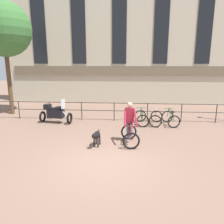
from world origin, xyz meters
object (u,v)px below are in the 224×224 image
at_px(parked_bicycle_near_lamp, 141,118).
at_px(parked_bicycle_mid_right, 170,119).
at_px(cyclist_with_bike, 130,125).
at_px(parked_motorcycle, 55,113).
at_px(parked_bicycle_mid_left, 156,118).
at_px(dog, 96,136).

height_order(parked_bicycle_near_lamp, parked_bicycle_mid_right, same).
relative_size(cyclist_with_bike, parked_motorcycle, 0.95).
relative_size(parked_motorcycle, parked_bicycle_mid_left, 1.49).
distance_m(parked_bicycle_mid_left, parked_bicycle_mid_right, 0.77).
xyz_separation_m(parked_bicycle_near_lamp, parked_bicycle_mid_left, (0.76, 0.00, 0.00)).
height_order(parked_motorcycle, parked_bicycle_mid_left, parked_motorcycle).
bearing_deg(cyclist_with_bike, dog, -163.20).
distance_m(dog, parked_motorcycle, 4.24).
height_order(dog, parked_bicycle_near_lamp, parked_bicycle_near_lamp).
bearing_deg(cyclist_with_bike, parked_bicycle_near_lamp, 72.27).
bearing_deg(parked_bicycle_mid_right, dog, 34.50).
height_order(dog, parked_bicycle_mid_left, parked_bicycle_mid_left).
bearing_deg(dog, cyclist_with_bike, 27.25).
distance_m(dog, parked_bicycle_mid_right, 4.80).
distance_m(cyclist_with_bike, parked_motorcycle, 4.88).
bearing_deg(parked_bicycle_near_lamp, dog, 55.35).
xyz_separation_m(dog, parked_bicycle_mid_right, (3.47, 3.31, -0.10)).
distance_m(dog, parked_bicycle_near_lamp, 3.84).
bearing_deg(parked_motorcycle, parked_bicycle_mid_left, -81.20).
distance_m(parked_motorcycle, parked_bicycle_mid_left, 5.46).
xyz_separation_m(cyclist_with_bike, parked_motorcycle, (-4.06, 2.70, -0.20)).
bearing_deg(dog, parked_bicycle_near_lamp, 65.06).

